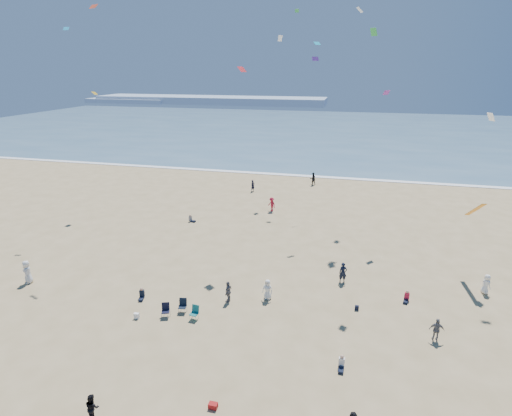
# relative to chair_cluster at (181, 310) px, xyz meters

# --- Properties ---
(ground) EXTENTS (220.00, 220.00, 0.00)m
(ground) POSITION_rel_chair_cluster_xyz_m (2.69, -5.29, -0.50)
(ground) COLOR tan
(ground) RESTS_ON ground
(ocean) EXTENTS (220.00, 100.00, 0.06)m
(ocean) POSITION_rel_chair_cluster_xyz_m (2.69, 89.71, -0.47)
(ocean) COLOR #476B84
(ocean) RESTS_ON ground
(surf_line) EXTENTS (220.00, 1.20, 0.08)m
(surf_line) POSITION_rel_chair_cluster_xyz_m (2.69, 39.71, -0.46)
(surf_line) COLOR white
(surf_line) RESTS_ON ground
(headland_far) EXTENTS (110.00, 20.00, 3.20)m
(headland_far) POSITION_rel_chair_cluster_xyz_m (-57.31, 164.71, 1.10)
(headland_far) COLOR #7A8EA8
(headland_far) RESTS_ON ground
(headland_near) EXTENTS (40.00, 14.00, 2.00)m
(headland_near) POSITION_rel_chair_cluster_xyz_m (-97.31, 159.71, 0.50)
(headland_near) COLOR #7A8EA8
(headland_near) RESTS_ON ground
(standing_flyers) EXTENTS (35.88, 45.00, 1.91)m
(standing_flyers) POSITION_rel_chair_cluster_xyz_m (6.47, 6.78, 0.36)
(standing_flyers) COLOR black
(standing_flyers) RESTS_ON ground
(seated_group) EXTENTS (22.55, 29.61, 0.84)m
(seated_group) POSITION_rel_chair_cluster_xyz_m (4.66, 2.02, -0.08)
(seated_group) COLOR silver
(seated_group) RESTS_ON ground
(chair_cluster) EXTENTS (2.72, 1.53, 1.00)m
(chair_cluster) POSITION_rel_chair_cluster_xyz_m (0.00, 0.00, 0.00)
(chair_cluster) COLOR black
(chair_cluster) RESTS_ON ground
(white_tote) EXTENTS (0.35, 0.20, 0.40)m
(white_tote) POSITION_rel_chair_cluster_xyz_m (-2.85, -0.93, -0.30)
(white_tote) COLOR white
(white_tote) RESTS_ON ground
(black_backpack) EXTENTS (0.30, 0.22, 0.38)m
(black_backpack) POSITION_rel_chair_cluster_xyz_m (-0.55, 1.42, -0.31)
(black_backpack) COLOR black
(black_backpack) RESTS_ON ground
(cooler) EXTENTS (0.45, 0.30, 0.30)m
(cooler) POSITION_rel_chair_cluster_xyz_m (4.80, -6.96, -0.35)
(cooler) COLOR maroon
(cooler) RESTS_ON ground
(navy_bag) EXTENTS (0.28, 0.18, 0.34)m
(navy_bag) POSITION_rel_chair_cluster_xyz_m (11.82, 3.66, -0.33)
(navy_bag) COLOR black
(navy_bag) RESTS_ON ground
(kites_aloft) EXTENTS (45.69, 40.44, 27.01)m
(kites_aloft) POSITION_rel_chair_cluster_xyz_m (13.16, 8.25, 14.17)
(kites_aloft) COLOR green
(kites_aloft) RESTS_ON ground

